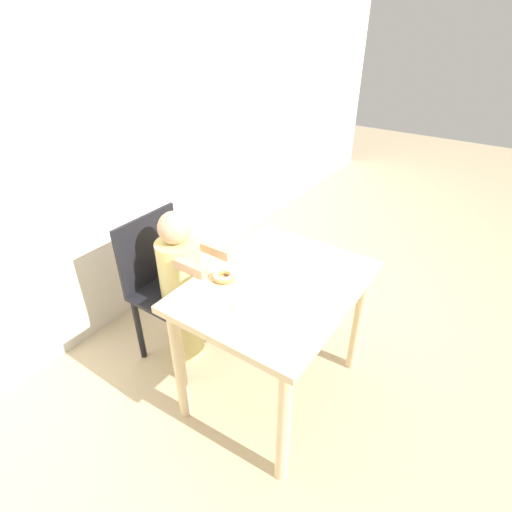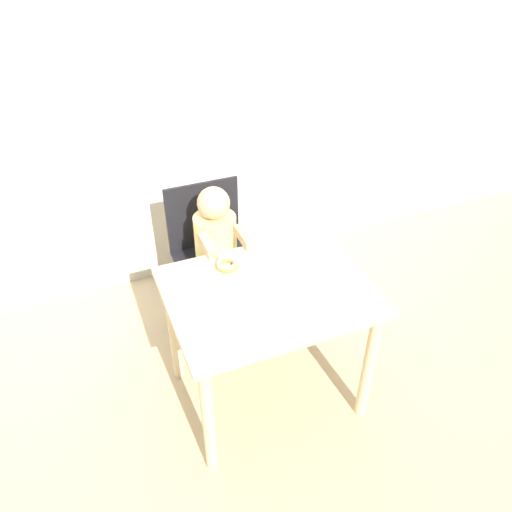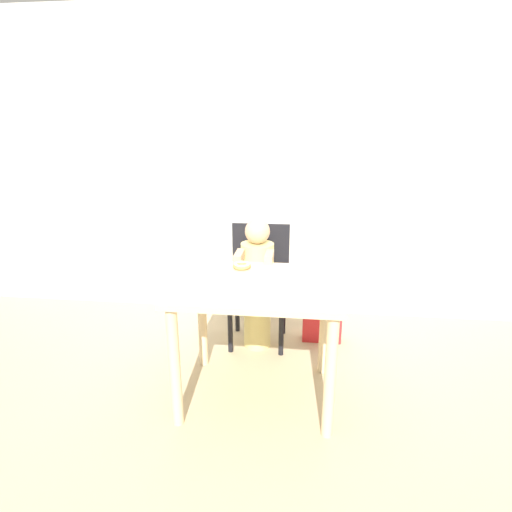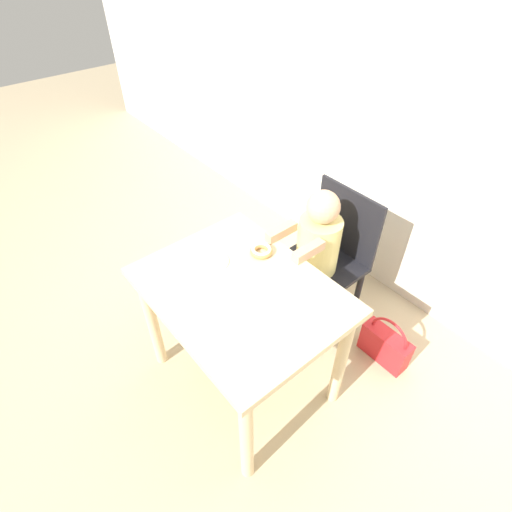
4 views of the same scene
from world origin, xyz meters
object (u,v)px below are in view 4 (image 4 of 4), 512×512
at_px(donut, 261,250).
at_px(handbag, 385,345).
at_px(chair, 328,258).
at_px(child_figure, 315,264).

distance_m(donut, handbag, 0.97).
xyz_separation_m(chair, handbag, (0.48, 0.02, -0.36)).
distance_m(child_figure, handbag, 0.63).
bearing_deg(child_figure, chair, 90.00).
height_order(child_figure, donut, child_figure).
relative_size(chair, donut, 7.94).
xyz_separation_m(child_figure, donut, (-0.06, -0.36, 0.26)).
bearing_deg(child_figure, handbag, 15.65).
bearing_deg(chair, child_figure, -90.00).
bearing_deg(chair, donut, -96.83).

